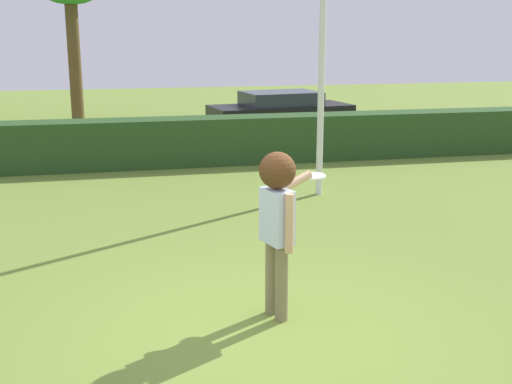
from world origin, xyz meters
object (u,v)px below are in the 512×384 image
object	(u,v)px
person	(278,210)
parked_car_black	(281,110)
frisbee	(314,176)
lamppost	(323,24)

from	to	relation	value
person	parked_car_black	distance (m)	13.11
frisbee	lamppost	size ratio (longest dim) A/B	0.05
lamppost	parked_car_black	bearing A→B (deg)	80.69
lamppost	parked_car_black	distance (m)	8.01
frisbee	parked_car_black	world-z (taller)	frisbee
lamppost	parked_car_black	xyz separation A→B (m)	(1.23, 7.53, -2.44)
person	lamppost	bearing A→B (deg)	67.31
frisbee	lamppost	bearing A→B (deg)	70.92
parked_car_black	frisbee	bearing A→B (deg)	-103.15
person	lamppost	xyz separation A→B (m)	(2.14, 5.13, 1.93)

